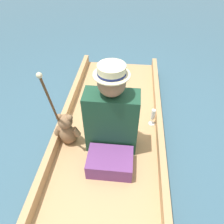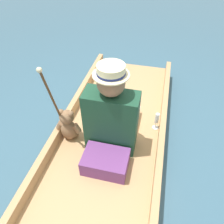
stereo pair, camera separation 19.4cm
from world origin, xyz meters
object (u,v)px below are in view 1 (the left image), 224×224
at_px(wine_glass, 153,116).
at_px(walking_cane, 53,107).
at_px(seated_person, 112,115).
at_px(teddy_bear, 67,130).

bearing_deg(wine_glass, walking_cane, -154.52).
xyz_separation_m(wine_glass, walking_cane, (-0.89, -0.43, 0.41)).
bearing_deg(wine_glass, seated_person, -146.00).
distance_m(seated_person, walking_cane, 0.54).
bearing_deg(walking_cane, seated_person, 17.14).
relative_size(seated_person, teddy_bear, 2.37).
distance_m(seated_person, teddy_bear, 0.47).
bearing_deg(seated_person, walking_cane, -171.16).
xyz_separation_m(seated_person, teddy_bear, (-0.43, -0.07, -0.17)).
bearing_deg(teddy_bear, wine_glass, 22.50).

